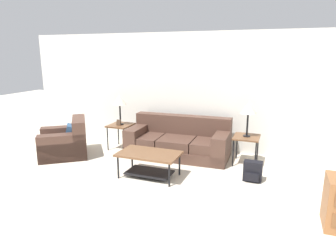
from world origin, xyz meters
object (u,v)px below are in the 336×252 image
(table_lamp_right, at_px, (248,109))
(backpack, at_px, (253,171))
(couch, at_px, (179,142))
(armchair, at_px, (66,143))
(coffee_table, at_px, (149,159))
(side_table_left, at_px, (121,127))
(side_table_right, at_px, (246,139))
(table_lamp_left, at_px, (120,101))

(table_lamp_right, height_order, backpack, table_lamp_right)
(couch, height_order, table_lamp_right, table_lamp_right)
(armchair, distance_m, coffee_table, 2.18)
(side_table_left, relative_size, table_lamp_right, 0.83)
(armchair, bearing_deg, side_table_left, 45.82)
(couch, relative_size, side_table_left, 3.84)
(armchair, relative_size, backpack, 3.77)
(couch, relative_size, table_lamp_right, 3.18)
(table_lamp_right, distance_m, backpack, 1.26)
(backpack, bearing_deg, coffee_table, -164.86)
(coffee_table, height_order, side_table_right, side_table_right)
(side_table_left, relative_size, side_table_right, 1.00)
(coffee_table, relative_size, table_lamp_right, 1.59)
(table_lamp_right, bearing_deg, side_table_left, -180.00)
(side_table_right, relative_size, table_lamp_right, 0.83)
(side_table_right, distance_m, table_lamp_left, 2.87)
(couch, bearing_deg, side_table_right, -0.17)
(coffee_table, distance_m, side_table_right, 1.99)
(side_table_left, bearing_deg, armchair, -134.18)
(couch, height_order, coffee_table, couch)
(side_table_left, distance_m, side_table_right, 2.81)
(backpack, bearing_deg, armchair, -179.04)
(side_table_right, bearing_deg, backpack, -74.83)
(couch, xyz_separation_m, table_lamp_left, (-1.40, -0.00, 0.82))
(table_lamp_right, bearing_deg, coffee_table, -139.88)
(couch, height_order, armchair, couch)
(table_lamp_right, relative_size, backpack, 1.93)
(armchair, relative_size, table_lamp_left, 1.95)
(coffee_table, bearing_deg, armchair, 169.32)
(table_lamp_right, xyz_separation_m, backpack, (0.22, -0.81, -0.94))
(couch, xyz_separation_m, side_table_right, (1.40, -0.00, 0.21))
(side_table_left, xyz_separation_m, backpack, (3.02, -0.81, -0.34))
(side_table_right, bearing_deg, table_lamp_left, 180.00)
(coffee_table, bearing_deg, table_lamp_right, 40.12)
(couch, height_order, backpack, couch)
(couch, xyz_separation_m, coffee_table, (-0.11, -1.28, 0.04))
(side_table_right, distance_m, backpack, 0.90)
(side_table_right, bearing_deg, couch, 179.83)
(armchair, distance_m, side_table_left, 1.24)
(couch, relative_size, table_lamp_left, 3.18)
(side_table_left, height_order, side_table_right, same)
(backpack, bearing_deg, side_table_right, 105.17)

